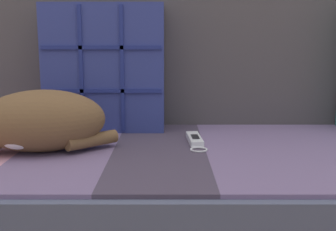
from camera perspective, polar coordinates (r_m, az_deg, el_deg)
couch at (r=1.29m, az=4.81°, el=-12.57°), size 2.16×0.86×0.39m
sofa_backrest at (r=1.55m, az=3.97°, el=8.55°), size 2.12×0.14×0.51m
throw_pillow_quilted at (r=1.41m, az=-8.47°, el=6.40°), size 0.39×0.14×0.41m
sleeping_cat at (r=1.18m, az=-17.61°, el=-0.95°), size 0.40×0.26×0.17m
game_remote_far at (r=1.24m, az=3.76°, el=-3.34°), size 0.05×0.19×0.02m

